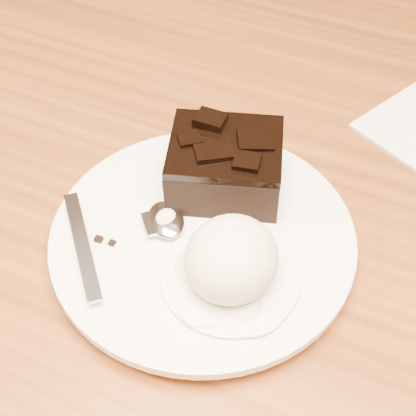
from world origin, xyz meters
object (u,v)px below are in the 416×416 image
at_px(brownie, 225,168).
at_px(dining_table, 187,374).
at_px(plate, 203,241).
at_px(ice_cream_scoop, 231,259).
at_px(spoon, 166,221).

bearing_deg(brownie, dining_table, 174.05).
relative_size(dining_table, brownie, 13.39).
height_order(plate, ice_cream_scoop, ice_cream_scoop).
distance_m(dining_table, ice_cream_scoop, 0.44).
bearing_deg(ice_cream_scoop, plate, 140.46).
bearing_deg(dining_table, spoon, -69.42).
height_order(dining_table, ice_cream_scoop, ice_cream_scoop).
relative_size(dining_table, plate, 4.97).
height_order(brownie, spoon, brownie).
bearing_deg(spoon, dining_table, 68.24).
distance_m(brownie, spoon, 0.07).
bearing_deg(ice_cream_scoop, brownie, 116.29).
bearing_deg(plate, brownie, 95.59).
height_order(ice_cream_scoop, spoon, ice_cream_scoop).
height_order(dining_table, spoon, spoon).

